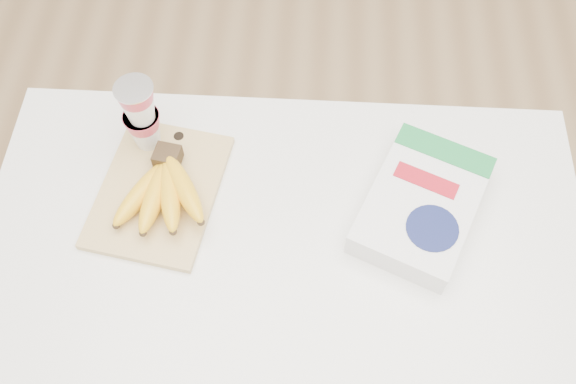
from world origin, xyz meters
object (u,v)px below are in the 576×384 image
object	(u,v)px
cutting_board	(159,191)
yogurt_stack	(141,114)
cereal_box	(422,205)
table	(283,336)
bananas	(163,190)

from	to	relation	value
cutting_board	yogurt_stack	world-z (taller)	yogurt_stack
cutting_board	yogurt_stack	bearing A→B (deg)	117.60
yogurt_stack	cereal_box	bearing A→B (deg)	-13.04
table	cutting_board	distance (m)	0.51
table	cutting_board	xyz separation A→B (m)	(-0.24, 0.13, 0.43)
table	yogurt_stack	world-z (taller)	yogurt_stack
bananas	yogurt_stack	size ratio (longest dim) A/B	1.18
cutting_board	cereal_box	distance (m)	0.49
bananas	yogurt_stack	distance (m)	0.15
table	cereal_box	size ratio (longest dim) A/B	3.44
table	yogurt_stack	xyz separation A→B (m)	(-0.28, 0.24, 0.53)
cutting_board	bananas	size ratio (longest dim) A/B	1.49
table	bananas	size ratio (longest dim) A/B	5.67
yogurt_stack	cereal_box	size ratio (longest dim) A/B	0.51
table	cereal_box	distance (m)	0.53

